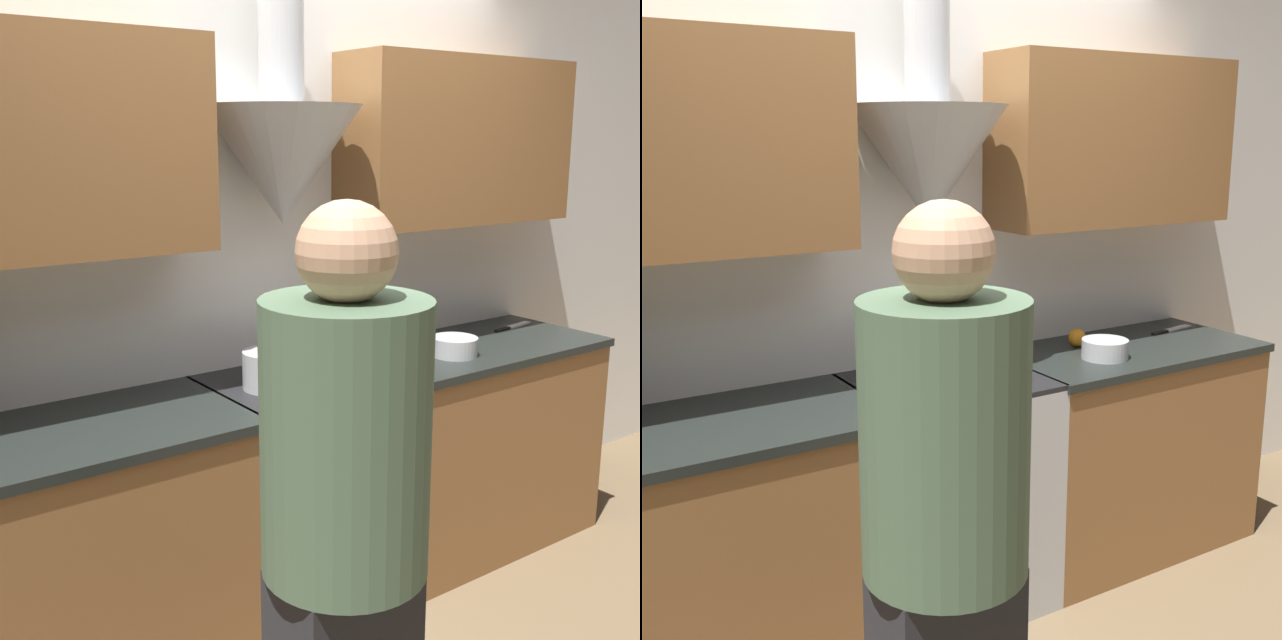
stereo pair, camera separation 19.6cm
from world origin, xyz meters
TOP-DOWN VIEW (x-y plane):
  - wall_back at (-0.05, 0.60)m, footprint 8.40×0.59m
  - counter_left at (-1.05, 0.34)m, footprint 1.43×0.62m
  - counter_right at (0.92, 0.34)m, footprint 1.17×0.62m
  - stove_range at (0.00, 0.34)m, footprint 0.70×0.60m
  - stock_pot at (-0.16, 0.33)m, footprint 0.21×0.21m
  - mixing_bowl at (0.16, 0.30)m, footprint 0.29×0.29m
  - orange_fruit at (0.73, 0.45)m, footprint 0.08×0.08m
  - saucepan at (0.70, 0.25)m, footprint 0.19×0.19m
  - chefs_knife at (1.29, 0.44)m, footprint 0.28×0.07m
  - person_foreground_left at (-0.70, -0.81)m, footprint 0.36×0.36m

SIDE VIEW (x-z plane):
  - counter_left at x=-1.05m, z-range 0.00..0.93m
  - counter_right at x=0.92m, z-range 0.00..0.93m
  - stove_range at x=0.00m, z-range 0.00..0.93m
  - chefs_knife at x=1.29m, z-range 0.93..0.94m
  - person_foreground_left at x=-0.70m, z-range 0.09..1.80m
  - orange_fruit at x=0.73m, z-range 0.93..1.01m
  - saucepan at x=0.70m, z-range 0.93..1.01m
  - mixing_bowl at x=0.16m, z-range 0.93..1.02m
  - stock_pot at x=-0.16m, z-range 0.93..1.07m
  - wall_back at x=-0.05m, z-range 0.18..2.78m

